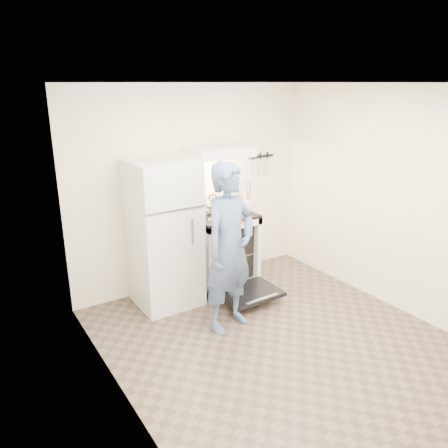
{
  "coord_description": "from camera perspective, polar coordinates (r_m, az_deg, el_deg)",
  "views": [
    {
      "loc": [
        -2.55,
        -2.88,
        2.51
      ],
      "look_at": [
        -0.05,
        1.0,
        1.0
      ],
      "focal_mm": 35.0,
      "sensor_mm": 36.0,
      "label": 1
    }
  ],
  "objects": [
    {
      "name": "floor",
      "position": [
        4.59,
        7.57,
        -15.19
      ],
      "size": [
        3.6,
        3.6,
        0.0
      ],
      "primitive_type": "plane",
      "color": "brown",
      "rests_on": "ground"
    },
    {
      "name": "back_wall",
      "position": [
        5.47,
        -4.11,
        4.77
      ],
      "size": [
        3.2,
        0.02,
        2.5
      ],
      "primitive_type": "cube",
      "color": "silver",
      "rests_on": "ground"
    },
    {
      "name": "refrigerator",
      "position": [
        5.04,
        -7.87,
        -1.3
      ],
      "size": [
        0.7,
        0.7,
        1.7
      ],
      "primitive_type": "cube",
      "color": "silver",
      "rests_on": "floor"
    },
    {
      "name": "stove_body",
      "position": [
        5.56,
        -0.23,
        -3.53
      ],
      "size": [
        0.76,
        0.65,
        0.92
      ],
      "primitive_type": "cube",
      "color": "silver",
      "rests_on": "floor"
    },
    {
      "name": "cooktop",
      "position": [
        5.4,
        -0.23,
        1.16
      ],
      "size": [
        0.76,
        0.65,
        0.03
      ],
      "primitive_type": "cube",
      "color": "black",
      "rests_on": "stove_body"
    },
    {
      "name": "backsplash",
      "position": [
        5.6,
        -1.81,
        3.0
      ],
      "size": [
        0.76,
        0.07,
        0.2
      ],
      "primitive_type": "cube",
      "color": "silver",
      "rests_on": "cooktop"
    },
    {
      "name": "oven_door",
      "position": [
        5.25,
        3.32,
        -8.95
      ],
      "size": [
        0.7,
        0.54,
        0.04
      ],
      "primitive_type": "cube",
      "color": "black",
      "rests_on": "floor"
    },
    {
      "name": "oven_rack",
      "position": [
        5.56,
        -0.23,
        -3.72
      ],
      "size": [
        0.6,
        0.52,
        0.01
      ],
      "primitive_type": "cube",
      "color": "slate",
      "rests_on": "stove_body"
    },
    {
      "name": "range_hood",
      "position": [
        5.29,
        -0.69,
        9.42
      ],
      "size": [
        0.76,
        0.5,
        0.12
      ],
      "primitive_type": "cube",
      "color": "silver",
      "rests_on": "back_wall"
    },
    {
      "name": "knife_strip",
      "position": [
        5.97,
        4.86,
        8.8
      ],
      "size": [
        0.4,
        0.02,
        0.03
      ],
      "primitive_type": "cube",
      "color": "black",
      "rests_on": "back_wall"
    },
    {
      "name": "pizza_stone",
      "position": [
        5.52,
        0.65,
        -3.73
      ],
      "size": [
        0.33,
        0.33,
        0.02
      ],
      "primitive_type": "cylinder",
      "color": "olive",
      "rests_on": "oven_rack"
    },
    {
      "name": "tea_kettle",
      "position": [
        5.37,
        -1.49,
        2.65
      ],
      "size": [
        0.21,
        0.17,
        0.26
      ],
      "primitive_type": null,
      "color": "silver",
      "rests_on": "cooktop"
    },
    {
      "name": "utensil_jar",
      "position": [
        5.44,
        3.2,
        2.47
      ],
      "size": [
        0.11,
        0.11,
        0.13
      ],
      "primitive_type": "cylinder",
      "rotation": [
        0.0,
        0.0,
        -0.26
      ],
      "color": "silver",
      "rests_on": "cooktop"
    },
    {
      "name": "person",
      "position": [
        4.46,
        0.73,
        -3.19
      ],
      "size": [
        0.73,
        0.57,
        1.78
      ],
      "primitive_type": "imported",
      "rotation": [
        0.0,
        0.0,
        0.25
      ],
      "color": "navy",
      "rests_on": "floor"
    },
    {
      "name": "dutch_oven",
      "position": [
        4.87,
        0.68,
        -0.23
      ],
      "size": [
        0.34,
        0.27,
        0.23
      ],
      "primitive_type": null,
      "color": "red",
      "rests_on": "person"
    }
  ]
}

